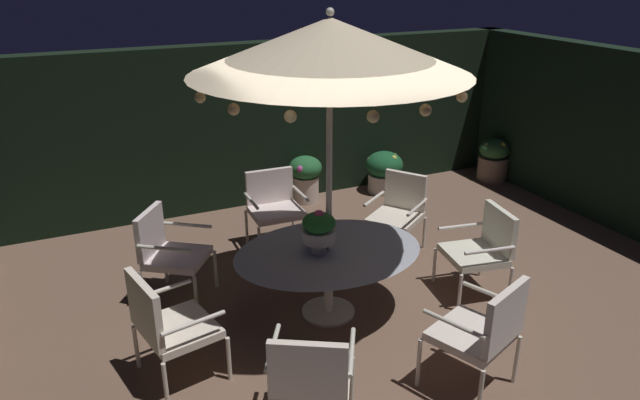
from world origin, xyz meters
The scene contains 15 objects.
ground_plane centered at (0.00, 0.00, -0.01)m, with size 8.53×6.67×0.02m, color brown.
hedge_backdrop_rear centered at (0.00, 3.18, 1.13)m, with size 8.53×0.30×2.26m, color black.
patio_dining_table centered at (-0.25, 0.02, 0.60)m, with size 1.85×1.42×0.70m.
patio_umbrella centered at (-0.25, 0.02, 2.60)m, with size 2.43×2.43×2.91m.
centerpiece_planter centered at (-0.35, 0.01, 0.95)m, with size 0.32×0.32×0.44m.
patio_chair_north centered at (0.37, -1.52, 0.59)m, with size 0.79×0.77×1.01m.
patio_chair_northeast centered at (1.39, -0.26, 0.53)m, with size 0.69×0.71×0.93m.
patio_chair_east centered at (1.13, 0.95, 0.53)m, with size 0.82×0.81×0.93m.
patio_chair_southeast centered at (-0.19, 1.67, 0.56)m, with size 0.67×0.58×0.93m.
patio_chair_south centered at (-1.60, 0.98, 0.56)m, with size 0.82×0.82×0.96m.
patio_chair_southwest centered at (-1.87, -0.32, 0.56)m, with size 0.71×0.76×0.98m.
patio_chair_west centered at (-1.07, -1.41, 0.55)m, with size 0.82×0.82×0.94m.
potted_plant_back_right centered at (0.73, 2.83, 0.38)m, with size 0.47×0.47×0.68m.
potted_plant_back_center centered at (3.81, 2.43, 0.34)m, with size 0.48×0.49×0.67m.
potted_plant_back_left centered at (1.96, 2.70, 0.33)m, with size 0.56×0.56×0.62m.
Camera 1 is at (-2.45, -4.55, 3.28)m, focal length 33.32 mm.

